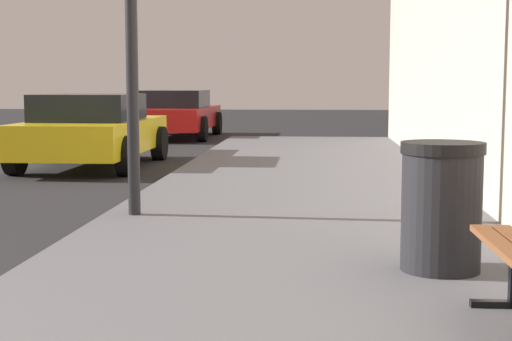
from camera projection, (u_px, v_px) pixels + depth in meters
The scene contains 3 objects.
trash_bin at pixel (441, 206), 5.38m from camera, with size 0.58×0.58×0.90m.
car_yellow at pixel (92, 130), 13.40m from camera, with size 2.01×4.03×1.27m.
car_red at pixel (176, 114), 20.70m from camera, with size 2.04×4.47×1.27m.
Camera 1 is at (4.14, -3.05, 1.45)m, focal length 54.38 mm.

